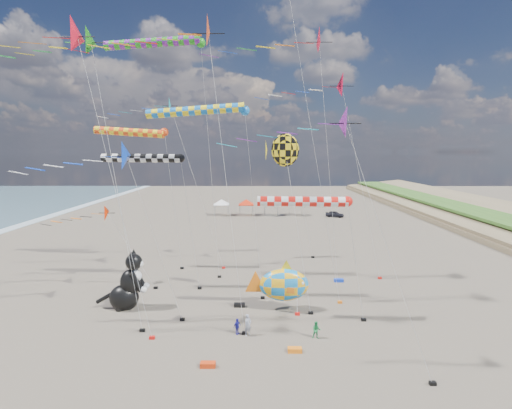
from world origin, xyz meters
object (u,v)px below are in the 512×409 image
at_px(child_blue, 237,326).
at_px(person_adult, 248,325).
at_px(cat_inflatable, 127,279).
at_px(parked_car, 335,214).
at_px(child_green, 316,330).
at_px(fish_inflatable, 283,285).

bearing_deg(child_blue, person_adult, -62.53).
xyz_separation_m(cat_inflatable, child_blue, (9.20, -4.69, -1.87)).
distance_m(child_blue, parked_car, 53.51).
xyz_separation_m(child_blue, parked_car, (16.75, 50.83, 0.04)).
relative_size(person_adult, child_green, 1.28).
bearing_deg(person_adult, fish_inflatable, 16.59).
bearing_deg(child_green, parked_car, 82.40).
distance_m(child_green, child_blue, 5.50).
bearing_deg(parked_car, fish_inflatable, -171.29).
bearing_deg(child_green, child_blue, 177.80).
bearing_deg(cat_inflatable, person_adult, -28.17).
distance_m(cat_inflatable, fish_inflatable, 12.73).
height_order(fish_inflatable, person_adult, fish_inflatable).
distance_m(fish_inflatable, parked_car, 48.42).
height_order(child_blue, parked_car, parked_car).
xyz_separation_m(fish_inflatable, child_blue, (-3.52, -4.27, -1.58)).
distance_m(person_adult, child_blue, 0.82).
distance_m(person_adult, parked_car, 53.49).
xyz_separation_m(person_adult, child_blue, (-0.76, 0.22, -0.21)).
xyz_separation_m(person_adult, parked_car, (15.99, 51.05, -0.17)).
height_order(person_adult, child_green, person_adult).
relative_size(child_green, parked_car, 0.34).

